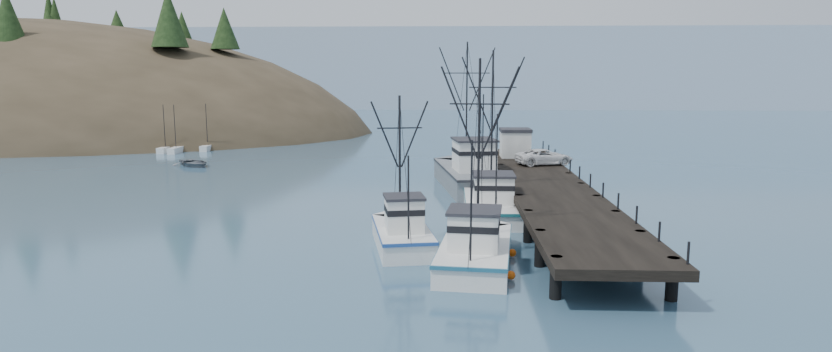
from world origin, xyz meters
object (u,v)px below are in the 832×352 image
Objects in this scene: pier_shed at (515,143)px; pickup_truck at (544,157)px; pier at (546,187)px; trawler_near at (476,248)px; trawler_far at (492,204)px; work_vessel at (469,174)px; motorboat at (194,166)px; trawler_mid at (402,233)px.

pier_shed is 0.62× the size of pickup_truck.
trawler_near is at bearing -112.37° from pier.
trawler_far is at bearing 138.85° from pickup_truck.
pickup_truck is (2.04, -5.56, -0.70)m from pier_shed.
work_vessel is at bearing 95.93° from trawler_far.
work_vessel is 3.11× the size of pickup_truck.
trawler_far is at bearing -84.07° from work_vessel.
trawler_near is 46.40m from motorboat.
trawler_near is 1.22× the size of trawler_mid.
trawler_mid is at bearing -123.56° from trawler_far.
pier is 15.65m from trawler_near.
pier_shed is (3.51, 17.68, 2.60)m from trawler_far.
pickup_truck reaches higher than motorboat.
trawler_near is 12.26m from trawler_far.
pickup_truck is (6.76, 0.48, 1.49)m from work_vessel.
pier_shed is at bearing 80.11° from trawler_near.
trawler_near reaches higher than pier_shed.
trawler_far is at bearing -81.81° from motorboat.
trawler_far is 11.71m from work_vessel.
work_vessel is at bearing 77.07° from trawler_mid.
pier_shed is 5.97m from pickup_truck.
pickup_truck reaches higher than pier.
motorboat is (-29.97, 12.02, -1.23)m from work_vessel.
pier is 8.73× the size of motorboat.
pickup_truck is (7.24, 24.26, 1.90)m from trawler_near.
pier_shed is at bearing 78.77° from trawler_far.
motorboat is at bearing 129.48° from trawler_near.
trawler_far is 2.41× the size of motorboat.
pier is at bearing 155.95° from pickup_truck.
motorboat is (-25.25, 32.62, -0.82)m from trawler_mid.
trawler_near is (-5.95, -14.45, -0.87)m from pier.
pier is 13.75× the size of pier_shed.
pier is at bearing -75.68° from motorboat.
trawler_far reaches higher than motorboat.
pier_shed is 0.63× the size of motorboat.
trawler_near is 0.93× the size of trawler_far.
pier_shed is 35.37m from motorboat.
trawler_near is 2.24× the size of motorboat.
pier is 10.82m from work_vessel.
pier is at bearing 47.85° from trawler_mid.
work_vessel reaches higher than trawler_mid.
pickup_truck is at bearing 4.02° from work_vessel.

